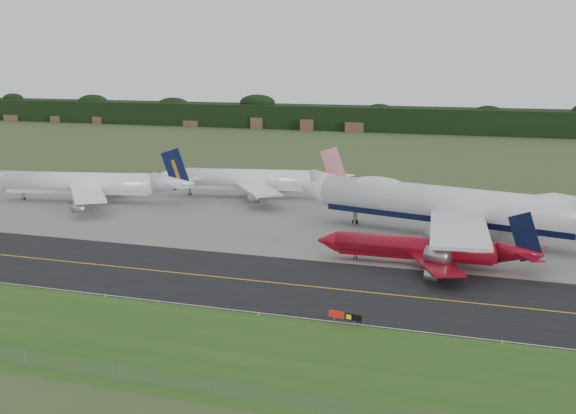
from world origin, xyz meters
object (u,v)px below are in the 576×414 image
(jet_red_737, at_px, (428,249))
(jet_navy_gold, at_px, (90,184))
(jet_star_tail, at_px, (252,180))
(jet_ba_747, at_px, (459,206))
(taxiway_sign, at_px, (345,316))

(jet_red_737, height_order, jet_navy_gold, jet_navy_gold)
(jet_star_tail, bearing_deg, jet_navy_gold, -149.91)
(jet_navy_gold, height_order, jet_star_tail, jet_navy_gold)
(jet_ba_747, xyz_separation_m, jet_navy_gold, (-94.35, 10.41, -2.05))
(jet_red_737, relative_size, taxiway_sign, 8.04)
(jet_ba_747, distance_m, jet_navy_gold, 94.94)
(jet_star_tail, bearing_deg, jet_ba_747, -28.19)
(jet_star_tail, relative_size, taxiway_sign, 10.49)
(jet_navy_gold, xyz_separation_m, taxiway_sign, (87.59, -69.47, -3.50))
(jet_navy_gold, bearing_deg, taxiway_sign, -38.42)
(jet_red_737, bearing_deg, jet_navy_gold, 159.94)
(jet_ba_747, distance_m, jet_red_737, 23.72)
(taxiway_sign, bearing_deg, jet_red_737, 82.34)
(jet_red_737, bearing_deg, jet_ba_747, 85.23)
(jet_red_737, distance_m, jet_star_tail, 78.52)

